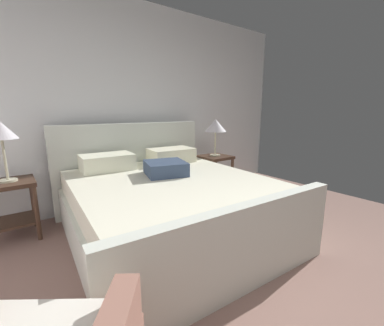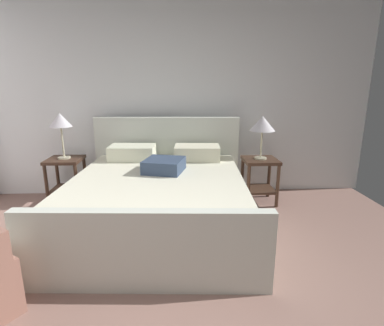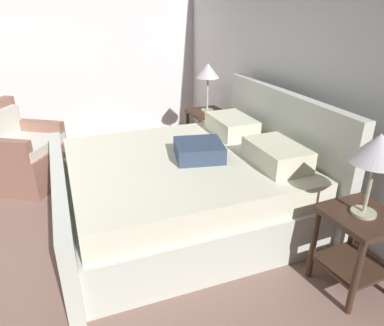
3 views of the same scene
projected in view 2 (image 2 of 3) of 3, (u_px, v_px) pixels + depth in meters
The scene contains 6 objects.
wall_back at pixel (178, 99), 4.25m from camera, with size 5.43×0.12×2.70m, color silver.
bed at pixel (160, 198), 3.31m from camera, with size 2.07×2.25×1.12m.
nightstand_right at pixel (260, 173), 4.02m from camera, with size 0.44×0.44×0.60m.
table_lamp_right at pixel (262, 125), 3.86m from camera, with size 0.33×0.33×0.56m.
nightstand_left at pixel (66, 173), 4.05m from camera, with size 0.44×0.44×0.60m.
table_lamp_left at pixel (60, 122), 3.87m from camera, with size 0.28×0.28×0.59m.
Camera 2 is at (-0.02, -1.54, 1.55)m, focal length 28.33 mm.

